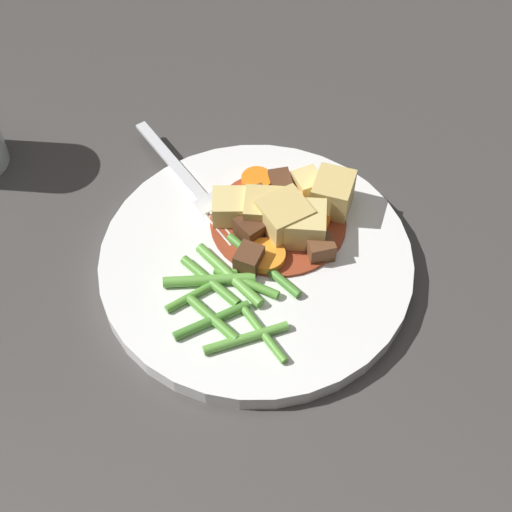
{
  "coord_description": "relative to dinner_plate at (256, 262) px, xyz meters",
  "views": [
    {
      "loc": [
        -0.33,
        -0.17,
        0.51
      ],
      "look_at": [
        0.0,
        0.0,
        0.02
      ],
      "focal_mm": 51.24,
      "sensor_mm": 36.0,
      "label": 1
    }
  ],
  "objects": [
    {
      "name": "green_bean_9",
      "position": [
        -0.03,
        -0.01,
        0.01
      ],
      "size": [
        0.01,
        0.06,
        0.01
      ],
      "primitive_type": "cylinder",
      "rotation": [
        0.0,
        1.57,
        4.73
      ],
      "color": "#599E38",
      "rests_on": "dinner_plate"
    },
    {
      "name": "green_bean_7",
      "position": [
        -0.03,
        0.01,
        0.01
      ],
      "size": [
        0.03,
        0.07,
        0.01
      ],
      "primitive_type": "cylinder",
      "rotation": [
        0.0,
        1.57,
        4.36
      ],
      "color": "#66AD42",
      "rests_on": "dinner_plate"
    },
    {
      "name": "ground_plane",
      "position": [
        0.0,
        0.0,
        -0.01
      ],
      "size": [
        3.0,
        3.0,
        0.0
      ],
      "primitive_type": "plane",
      "color": "#423F3D"
    },
    {
      "name": "green_bean_4",
      "position": [
        -0.05,
        0.02,
        0.01
      ],
      "size": [
        0.06,
        0.04,
        0.01
      ],
      "primitive_type": "cylinder",
      "rotation": [
        0.0,
        1.57,
        5.79
      ],
      "color": "#599E38",
      "rests_on": "dinner_plate"
    },
    {
      "name": "meat_chunk_4",
      "position": [
        -0.01,
        0.0,
        0.02
      ],
      "size": [
        0.02,
        0.02,
        0.02
      ],
      "primitive_type": "cube",
      "rotation": [
        0.0,
        0.0,
        0.08
      ],
      "color": "#56331E",
      "rests_on": "dinner_plate"
    },
    {
      "name": "carrot_slice_3",
      "position": [
        0.07,
        0.04,
        0.01
      ],
      "size": [
        0.03,
        0.03,
        0.01
      ],
      "primitive_type": "cylinder",
      "rotation": [
        0.0,
        0.0,
        0.04
      ],
      "color": "orange",
      "rests_on": "dinner_plate"
    },
    {
      "name": "potato_chunk_5",
      "position": [
        0.03,
        -0.01,
        0.03
      ],
      "size": [
        0.05,
        0.05,
        0.03
      ],
      "primitive_type": "cube",
      "rotation": [
        0.0,
        0.0,
        1.01
      ],
      "color": "#DBBC6B",
      "rests_on": "dinner_plate"
    },
    {
      "name": "potato_chunk_2",
      "position": [
        0.09,
        -0.01,
        0.02
      ],
      "size": [
        0.03,
        0.03,
        0.02
      ],
      "primitive_type": "cube",
      "rotation": [
        0.0,
        0.0,
        4.04
      ],
      "color": "#E5CC7A",
      "rests_on": "dinner_plate"
    },
    {
      "name": "potato_chunk_4",
      "position": [
        0.04,
        0.01,
        0.02
      ],
      "size": [
        0.05,
        0.05,
        0.03
      ],
      "primitive_type": "cube",
      "rotation": [
        0.0,
        0.0,
        3.55
      ],
      "color": "#DBBC6B",
      "rests_on": "dinner_plate"
    },
    {
      "name": "green_bean_0",
      "position": [
        -0.04,
        0.02,
        0.01
      ],
      "size": [
        0.05,
        0.07,
        0.01
      ],
      "primitive_type": "cylinder",
      "rotation": [
        0.0,
        1.57,
        5.26
      ],
      "color": "#66AD42",
      "rests_on": "dinner_plate"
    },
    {
      "name": "potato_chunk_1",
      "position": [
        0.04,
        -0.03,
        0.02
      ],
      "size": [
        0.05,
        0.05,
        0.03
      ],
      "primitive_type": "cube",
      "rotation": [
        0.0,
        0.0,
        5.12
      ],
      "color": "#E5CC7A",
      "rests_on": "dinner_plate"
    },
    {
      "name": "potato_chunk_0",
      "position": [
        0.08,
        -0.03,
        0.03
      ],
      "size": [
        0.04,
        0.04,
        0.03
      ],
      "primitive_type": "cube",
      "rotation": [
        0.0,
        0.0,
        1.75
      ],
      "color": "#DBBC6B",
      "rests_on": "dinner_plate"
    },
    {
      "name": "meat_chunk_1",
      "position": [
        0.02,
        0.01,
        0.02
      ],
      "size": [
        0.03,
        0.03,
        0.02
      ],
      "primitive_type": "cube",
      "rotation": [
        0.0,
        0.0,
        5.89
      ],
      "color": "#4C2B19",
      "rests_on": "dinner_plate"
    },
    {
      "name": "carrot_slice_0",
      "position": [
        -0.0,
        -0.01,
        0.01
      ],
      "size": [
        0.05,
        0.05,
        0.01
      ],
      "primitive_type": "cylinder",
      "rotation": [
        0.0,
        0.0,
        5.26
      ],
      "color": "orange",
      "rests_on": "dinner_plate"
    },
    {
      "name": "fork",
      "position": [
        0.04,
        0.09,
        0.01
      ],
      "size": [
        0.1,
        0.16,
        0.0
      ],
      "color": "silver",
      "rests_on": "dinner_plate"
    },
    {
      "name": "stew_sauce",
      "position": [
        0.04,
        0.0,
        0.01
      ],
      "size": [
        0.12,
        0.12,
        0.0
      ],
      "primitive_type": "cylinder",
      "color": "#93381E",
      "rests_on": "dinner_plate"
    },
    {
      "name": "dinner_plate",
      "position": [
        0.0,
        0.0,
        0.0
      ],
      "size": [
        0.27,
        0.27,
        0.02
      ],
      "primitive_type": "cylinder",
      "color": "white",
      "rests_on": "ground_plane"
    },
    {
      "name": "meat_chunk_2",
      "position": [
        0.05,
        0.03,
        0.02
      ],
      "size": [
        0.03,
        0.03,
        0.01
      ],
      "primitive_type": "cube",
      "rotation": [
        0.0,
        0.0,
        5.64
      ],
      "color": "#56331E",
      "rests_on": "dinner_plate"
    },
    {
      "name": "green_bean_6",
      "position": [
        -0.07,
        0.0,
        0.01
      ],
      "size": [
        0.02,
        0.05,
        0.01
      ],
      "primitive_type": "cylinder",
      "rotation": [
        0.0,
        1.57,
        4.41
      ],
      "color": "#599E38",
      "rests_on": "dinner_plate"
    },
    {
      "name": "green_bean_1",
      "position": [
        -0.01,
        -0.01,
        0.01
      ],
      "size": [
        0.03,
        0.08,
        0.01
      ],
      "primitive_type": "cylinder",
      "rotation": [
        0.0,
        1.57,
        4.39
      ],
      "color": "#4C8E33",
      "rests_on": "dinner_plate"
    },
    {
      "name": "meat_chunk_3",
      "position": [
        0.08,
        0.01,
        0.02
      ],
      "size": [
        0.03,
        0.03,
        0.02
      ],
      "primitive_type": "cube",
      "rotation": [
        0.0,
        0.0,
        5.4
      ],
      "color": "#56331E",
      "rests_on": "dinner_plate"
    },
    {
      "name": "carrot_slice_1",
      "position": [
        0.05,
        -0.03,
        0.01
      ],
      "size": [
        0.05,
        0.05,
        0.01
      ],
      "primitive_type": "cylinder",
      "rotation": [
        0.0,
        0.0,
        0.9
      ],
      "color": "orange",
      "rests_on": "dinner_plate"
    },
    {
      "name": "green_bean_3",
      "position": [
        -0.07,
        -0.04,
        0.01
      ],
      "size": [
        0.03,
        0.05,
        0.01
      ],
      "primitive_type": "cylinder",
      "rotation": [
        0.0,
        1.57,
        4.22
      ],
      "color": "#599E38",
      "rests_on": "dinner_plate"
    },
    {
      "name": "green_bean_2",
      "position": [
        -0.04,
        0.02,
        0.01
      ],
      "size": [
        0.03,
        0.06,
        0.01
      ],
      "primitive_type": "cylinder",
      "rotation": [
        0.0,
        1.57,
        4.42
      ],
      "color": "#599E38",
      "rests_on": "dinner_plate"
    },
    {
      "name": "potato_chunk_3",
      "position": [
        0.03,
        0.04,
        0.02
      ],
      "size": [
        0.04,
        0.04,
        0.03
      ],
      "primitive_type": "cube",
      "rotation": [
        0.0,
        0.0,
        3.64
      ],
      "color": "#E5CC7A",
      "rests_on": "dinner_plate"
    },
    {
      "name": "green_bean_8",
      "position": [
        -0.08,
        -0.03,
        0.01
      ],
      "size": [
        0.06,
        0.05,
        0.01
      ],
      "primitive_type": "cylinder",
      "rotation": [
        0.0,
        1.57,
        5.53
      ],
      "color": "#66AD42",
      "rests_on": "dinner_plate"
    },
    {
      "name": "green_bean_5",
      "position": [
        -0.07,
        0.0,
        0.01
      ],
      "size": [
        0.06,
        0.04,
        0.01
      ],
      "primitive_type": "cylinder",
      "rotation": [
        0.0,
        1.57,
        5.68
      ],
      "color": "#4C8E33",
      "rests_on": "dinner_plate"
    },
    {
      "name": "meat_chunk_0",
      "position": [
        0.03,
        -0.05,
        0.02
      ],
      "size": [
        0.03,
        0.03,
        0.02
      ],
      "primitive_type": "cube",
      "rotation": [
        0.0,
        0.0,
        0.73
      ],
      "color": "brown",
      "rests_on": "dinner_plate"
    },
    {
      "name": "carrot_slice_2",
      "position": [
        0.07,
        0.0,
        0.01
      ],
      "size": [
        0.03,
        0.03,
        0.01
      ],
      "primitive_type": "cylinder",
      "rotation": [
        0.0,
        0.0,
        0.35
      ],
      "color": "orange",
      "rests_on": "dinner_plate"
    }
  ]
}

